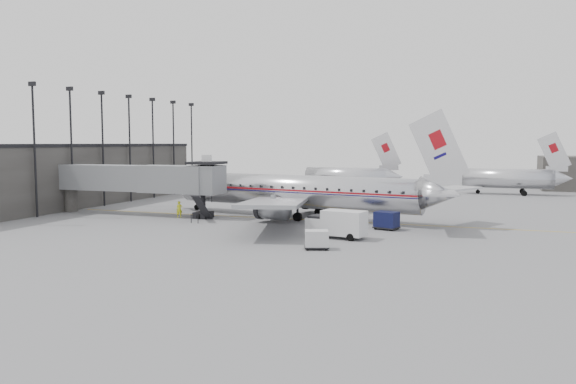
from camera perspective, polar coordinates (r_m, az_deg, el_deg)
name	(u,v)px	position (r m, az deg, el deg)	size (l,w,h in m)	color
ground	(269,227)	(56.77, -1.98, -3.53)	(160.00, 160.00, 0.00)	slate
terminal	(64,175)	(82.84, -21.79, 1.59)	(12.00, 46.00, 8.00)	#363431
apron_line	(314,220)	(61.43, 2.67, -2.87)	(0.15, 60.00, 0.01)	gold
jet_bridge	(147,179)	(67.27, -14.17, 1.24)	(21.00, 6.20, 7.10)	slate
floodlight_masts	(117,143)	(81.00, -17.00, 4.75)	(0.90, 42.25, 15.25)	black
distant_aircraft_near	(348,176)	(97.05, 6.07, 1.63)	(16.39, 3.20, 10.26)	silver
distant_aircraft_mid	(509,178)	(98.54, 21.50, 1.35)	(16.39, 3.20, 10.26)	silver
airliner	(299,191)	(63.22, 1.11, 0.06)	(37.04, 34.03, 11.80)	silver
service_van	(337,223)	(50.06, 5.00, -3.19)	(5.56, 2.96, 2.48)	silver
baggage_cart_navy	(387,220)	(55.53, 9.98, -2.82)	(2.62, 2.27, 1.75)	#0D1136
baggage_cart_white	(317,239)	(44.74, 2.93, -4.81)	(2.29, 2.00, 1.51)	silver
ramp_worker	(179,209)	(64.54, -10.98, -1.75)	(0.68, 0.45, 1.86)	yellow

